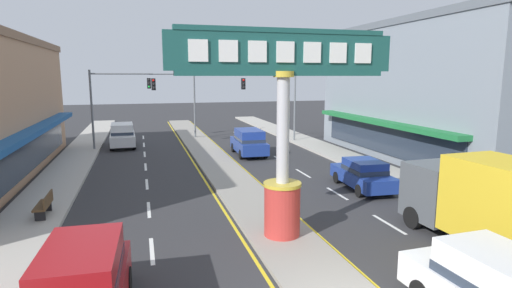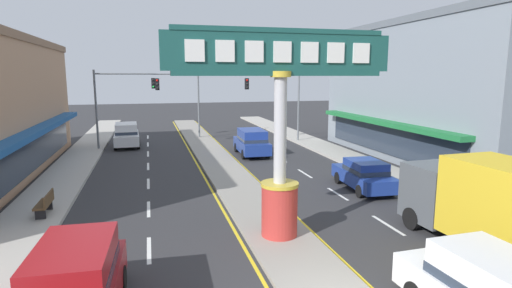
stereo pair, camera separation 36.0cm
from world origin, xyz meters
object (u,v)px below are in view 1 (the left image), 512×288
(box_truck_far_right_lane, at_px, (500,205))
(traffic_light_right_side, at_px, (276,94))
(traffic_light_median_far, at_px, (178,93))
(suv_far_left_oncoming, at_px, (122,135))
(traffic_light_left_side, at_px, (116,96))
(district_sign, at_px, (283,131))
(sedan_kerb_right, at_px, (363,174))
(suv_mid_left_lane, at_px, (249,142))
(storefront_right, at_px, (432,91))
(suv_near_left_lane, at_px, (81,286))
(street_bench, at_px, (45,204))

(box_truck_far_right_lane, bearing_deg, traffic_light_right_side, 89.47)
(traffic_light_median_far, height_order, suv_far_left_oncoming, traffic_light_median_far)
(traffic_light_left_side, distance_m, suv_far_left_oncoming, 3.59)
(district_sign, relative_size, sedan_kerb_right, 1.79)
(district_sign, distance_m, suv_far_left_oncoming, 22.62)
(suv_mid_left_lane, height_order, suv_far_left_oncoming, same)
(storefront_right, bearing_deg, suv_far_left_oncoming, 153.96)
(traffic_light_left_side, relative_size, suv_mid_left_lane, 1.33)
(district_sign, bearing_deg, suv_mid_left_lane, 79.45)
(traffic_light_left_side, relative_size, traffic_light_median_far, 1.00)
(sedan_kerb_right, bearing_deg, traffic_light_right_side, 88.90)
(suv_mid_left_lane, distance_m, suv_far_left_oncoming, 10.96)
(traffic_light_right_side, distance_m, traffic_light_median_far, 8.94)
(storefront_right, bearing_deg, sedan_kerb_right, -144.83)
(box_truck_far_right_lane, bearing_deg, suv_near_left_lane, -177.97)
(district_sign, xyz_separation_m, suv_far_left_oncoming, (-6.16, 21.57, -2.88))
(storefront_right, bearing_deg, district_sign, -143.21)
(traffic_light_left_side, relative_size, sedan_kerb_right, 1.41)
(traffic_light_right_side, height_order, box_truck_far_right_lane, traffic_light_right_side)
(storefront_right, relative_size, sedan_kerb_right, 4.30)
(district_sign, height_order, traffic_light_median_far, district_sign)
(traffic_light_right_side, bearing_deg, suv_near_left_lane, -118.08)
(traffic_light_median_far, xyz_separation_m, box_truck_far_right_lane, (7.61, -27.52, -2.50))
(storefront_right, relative_size, suv_near_left_lane, 4.05)
(storefront_right, xyz_separation_m, street_bench, (-23.56, -6.81, -4.06))
(street_bench, bearing_deg, district_sign, -27.34)
(district_sign, relative_size, traffic_light_left_side, 1.27)
(storefront_right, bearing_deg, traffic_light_median_far, 141.33)
(district_sign, distance_m, suv_mid_left_lane, 15.88)
(suv_near_left_lane, height_order, suv_far_left_oncoming, same)
(street_bench, bearing_deg, suv_mid_left_lane, 43.80)
(district_sign, bearing_deg, suv_near_left_lane, -149.52)
(traffic_light_right_side, bearing_deg, suv_far_left_oncoming, 172.88)
(suv_far_left_oncoming, bearing_deg, street_bench, -97.90)
(district_sign, bearing_deg, traffic_light_left_side, 107.78)
(storefront_right, bearing_deg, street_bench, -163.88)
(street_bench, bearing_deg, traffic_light_median_far, 70.21)
(district_sign, height_order, suv_near_left_lane, district_sign)
(storefront_right, xyz_separation_m, suv_mid_left_lane, (-12.15, 4.13, -3.72))
(traffic_light_left_side, height_order, suv_far_left_oncoming, traffic_light_left_side)
(suv_mid_left_lane, relative_size, street_bench, 2.91)
(storefront_right, distance_m, box_truck_far_right_lane, 17.14)
(district_sign, distance_m, street_bench, 10.14)
(traffic_light_median_far, distance_m, street_bench, 21.47)
(district_sign, height_order, traffic_light_left_side, district_sign)
(traffic_light_median_far, distance_m, suv_mid_left_lane, 10.44)
(storefront_right, height_order, sedan_kerb_right, storefront_right)
(traffic_light_right_side, bearing_deg, box_truck_far_right_lane, -90.53)
(traffic_light_left_side, height_order, traffic_light_median_far, same)
(suv_near_left_lane, bearing_deg, suv_far_left_oncoming, 90.01)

